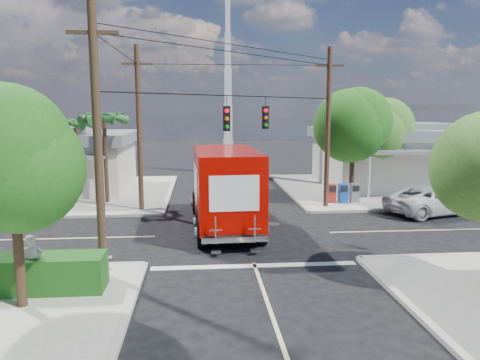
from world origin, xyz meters
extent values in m
plane|color=black|center=(0.00, 0.00, 0.00)|extent=(120.00, 120.00, 0.00)
cube|color=#A6A196|center=(11.00, 11.00, 0.07)|extent=(14.00, 14.00, 0.14)
cube|color=#B0AB9C|center=(4.00, 11.00, 0.07)|extent=(0.25, 14.00, 0.14)
cube|color=#B0AB9C|center=(11.00, 4.00, 0.07)|extent=(14.00, 0.25, 0.14)
cube|color=#A6A196|center=(-11.00, 11.00, 0.07)|extent=(14.00, 14.00, 0.14)
cube|color=#B0AB9C|center=(-4.00, 11.00, 0.07)|extent=(0.25, 14.00, 0.14)
cube|color=#B0AB9C|center=(-11.00, 4.00, 0.07)|extent=(14.00, 0.25, 0.14)
cube|color=#B0AB9C|center=(4.00, -11.00, 0.07)|extent=(0.25, 14.00, 0.14)
cube|color=beige|center=(0.00, 10.00, 0.01)|extent=(0.12, 12.00, 0.01)
cube|color=beige|center=(0.00, -10.00, 0.01)|extent=(0.12, 12.00, 0.01)
cube|color=beige|center=(10.00, 0.00, 0.01)|extent=(12.00, 0.12, 0.01)
cube|color=beige|center=(-10.00, 0.00, 0.01)|extent=(12.00, 0.12, 0.01)
cube|color=silver|center=(0.00, -4.30, 0.01)|extent=(7.50, 0.40, 0.01)
cube|color=beige|center=(12.50, 12.00, 1.84)|extent=(11.00, 8.00, 3.40)
cube|color=gray|center=(12.50, 12.00, 3.89)|extent=(11.80, 8.80, 0.70)
cube|color=gray|center=(12.50, 12.00, 4.39)|extent=(6.05, 4.40, 0.50)
cube|color=gray|center=(12.50, 7.10, 3.04)|extent=(9.90, 1.80, 0.15)
cylinder|color=silver|center=(8.10, 6.30, 1.59)|extent=(0.12, 0.12, 2.90)
cube|color=beige|center=(-12.00, 12.50, 1.74)|extent=(10.00, 8.00, 3.20)
cube|color=gray|center=(-12.00, 12.50, 3.69)|extent=(10.80, 8.80, 0.70)
cube|color=gray|center=(-12.00, 12.50, 4.19)|extent=(5.50, 4.40, 0.50)
cube|color=gray|center=(-12.00, 7.60, 2.84)|extent=(9.00, 1.80, 0.15)
cylinder|color=silver|center=(-8.00, 6.80, 1.49)|extent=(0.12, 0.12, 2.70)
cube|color=silver|center=(0.50, 20.00, 1.50)|extent=(0.80, 0.80, 3.00)
cube|color=silver|center=(0.50, 20.00, 4.50)|extent=(0.70, 0.70, 3.00)
cube|color=silver|center=(0.50, 20.00, 7.50)|extent=(0.60, 0.60, 3.00)
cube|color=silver|center=(0.50, 20.00, 10.50)|extent=(0.50, 0.50, 3.00)
cube|color=silver|center=(0.50, 20.00, 13.50)|extent=(0.40, 0.40, 3.00)
cylinder|color=#422D1C|center=(-7.00, -7.50, 2.00)|extent=(0.28, 0.28, 3.71)
sphere|color=#224F1A|center=(-7.00, -7.50, 4.32)|extent=(3.71, 3.71, 3.71)
sphere|color=#224F1A|center=(-6.65, -7.80, 4.20)|extent=(3.25, 3.25, 3.25)
cylinder|color=#422D1C|center=(7.20, 6.80, 2.19)|extent=(0.28, 0.28, 4.10)
sphere|color=#224F1A|center=(7.20, 6.80, 4.75)|extent=(4.10, 4.10, 4.10)
sphere|color=#224F1A|center=(6.80, 7.00, 5.00)|extent=(3.33, 3.33, 3.33)
sphere|color=#224F1A|center=(7.55, 6.50, 4.62)|extent=(3.58, 3.58, 3.58)
cylinder|color=#422D1C|center=(9.80, 9.00, 1.93)|extent=(0.28, 0.28, 3.58)
sphere|color=#2F6620|center=(9.80, 9.00, 4.17)|extent=(3.58, 3.58, 3.58)
sphere|color=#2F6620|center=(9.40, 9.20, 4.40)|extent=(2.91, 2.91, 2.91)
sphere|color=#2F6620|center=(10.15, 8.70, 4.06)|extent=(3.14, 3.14, 3.14)
sphere|color=#2F6620|center=(6.60, -7.00, 4.24)|extent=(2.81, 2.81, 2.81)
cylinder|color=#422D1C|center=(-7.50, 7.50, 2.64)|extent=(0.24, 0.24, 5.00)
cone|color=#246427|center=(-6.60, 7.50, 5.24)|extent=(0.50, 2.06, 0.98)
cone|color=#246427|center=(-6.94, 8.20, 5.24)|extent=(1.92, 1.68, 0.98)
cone|color=#246427|center=(-7.70, 8.38, 5.24)|extent=(2.12, 0.95, 0.98)
cone|color=#246427|center=(-8.31, 7.89, 5.24)|extent=(1.34, 2.07, 0.98)
cone|color=#246427|center=(-8.31, 7.11, 5.24)|extent=(1.34, 2.07, 0.98)
cone|color=#246427|center=(-7.70, 6.62, 5.24)|extent=(2.12, 0.95, 0.98)
cone|color=#246427|center=(-6.94, 6.80, 5.24)|extent=(1.92, 1.68, 0.98)
cylinder|color=#422D1C|center=(-9.50, 9.00, 2.44)|extent=(0.24, 0.24, 4.60)
cone|color=#246427|center=(-8.60, 9.00, 4.84)|extent=(0.50, 2.06, 0.98)
cone|color=#246427|center=(-8.94, 9.70, 4.84)|extent=(1.92, 1.68, 0.98)
cone|color=#246427|center=(-9.70, 9.88, 4.84)|extent=(2.12, 0.95, 0.98)
cone|color=#246427|center=(-10.31, 9.39, 4.84)|extent=(1.34, 2.07, 0.98)
cone|color=#246427|center=(-10.31, 8.61, 4.84)|extent=(1.34, 2.07, 0.98)
cone|color=#246427|center=(-9.70, 8.12, 4.84)|extent=(2.12, 0.95, 0.98)
cone|color=#246427|center=(-8.94, 8.30, 4.84)|extent=(1.92, 1.68, 0.98)
cylinder|color=#473321|center=(-5.20, -5.20, 4.50)|extent=(0.28, 0.28, 9.00)
cube|color=#473321|center=(-5.20, -5.20, 8.00)|extent=(1.60, 0.12, 0.12)
cylinder|color=#473321|center=(5.20, 5.20, 4.50)|extent=(0.28, 0.28, 9.00)
cube|color=#473321|center=(5.20, 5.20, 8.00)|extent=(1.60, 0.12, 0.12)
cylinder|color=#473321|center=(-5.20, 5.20, 4.50)|extent=(0.28, 0.28, 9.00)
cube|color=#473321|center=(-5.20, 5.20, 8.00)|extent=(1.60, 0.12, 0.12)
cylinder|color=black|center=(0.00, 0.00, 6.20)|extent=(10.43, 10.43, 0.04)
cube|color=black|center=(-0.80, -0.80, 5.25)|extent=(0.30, 0.24, 1.05)
sphere|color=red|center=(-0.80, -0.94, 5.58)|extent=(0.20, 0.20, 0.20)
cube|color=black|center=(1.10, 1.10, 5.25)|extent=(0.30, 0.24, 1.05)
sphere|color=red|center=(1.10, 0.96, 5.58)|extent=(0.20, 0.20, 0.20)
cube|color=silver|center=(-7.80, -5.60, 0.49)|extent=(5.94, 0.05, 0.08)
cube|color=silver|center=(-7.80, -5.60, 0.89)|extent=(5.94, 0.05, 0.08)
cube|color=silver|center=(-5.00, -5.60, 0.64)|extent=(0.09, 0.06, 1.00)
cube|color=#1A4814|center=(-8.00, -6.40, 0.69)|extent=(6.20, 1.20, 1.10)
cube|color=#A4211C|center=(5.80, 6.20, 0.69)|extent=(0.50, 0.50, 1.10)
cube|color=#0F45A4|center=(6.50, 6.20, 0.69)|extent=(0.50, 0.50, 1.10)
cube|color=slate|center=(7.20, 6.20, 0.69)|extent=(0.50, 0.50, 1.10)
cube|color=black|center=(-0.81, 1.43, 0.60)|extent=(2.88, 8.61, 0.27)
cube|color=#AD0600|center=(-0.95, 4.76, 1.47)|extent=(2.70, 1.97, 2.40)
cube|color=black|center=(-0.99, 5.52, 1.91)|extent=(2.30, 0.37, 1.04)
cube|color=silver|center=(-1.00, 5.74, 0.71)|extent=(2.51, 0.24, 0.38)
cube|color=#AD0600|center=(-0.77, 0.45, 2.24)|extent=(3.00, 6.44, 3.16)
cube|color=white|center=(0.62, 0.51, 2.40)|extent=(0.19, 3.93, 1.42)
cube|color=white|center=(-2.15, 0.39, 2.40)|extent=(0.19, 3.93, 1.42)
cube|color=white|center=(-0.63, -2.73, 2.40)|extent=(1.96, 0.11, 1.42)
cube|color=silver|center=(-0.62, -2.87, 0.60)|extent=(2.63, 0.39, 0.20)
cube|color=silver|center=(-1.38, -3.05, 1.04)|extent=(0.49, 0.09, 1.09)
cube|color=silver|center=(0.15, -2.98, 1.04)|extent=(0.49, 0.09, 1.09)
cylinder|color=black|center=(-2.20, 4.54, 0.60)|extent=(0.40, 1.21, 1.20)
cylinder|color=black|center=(0.31, 4.65, 0.60)|extent=(0.40, 1.21, 1.20)
cylinder|color=black|center=(-1.92, -1.78, 0.60)|extent=(0.40, 1.21, 1.20)
cylinder|color=black|center=(0.58, -1.67, 0.60)|extent=(0.40, 1.21, 1.20)
imported|color=silver|center=(10.71, 3.30, 0.76)|extent=(5.98, 3.95, 1.53)
imported|color=beige|center=(-6.99, -6.57, 1.04)|extent=(0.76, 0.62, 1.79)
camera|label=1|loc=(-1.92, -20.53, 5.67)|focal=35.00mm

